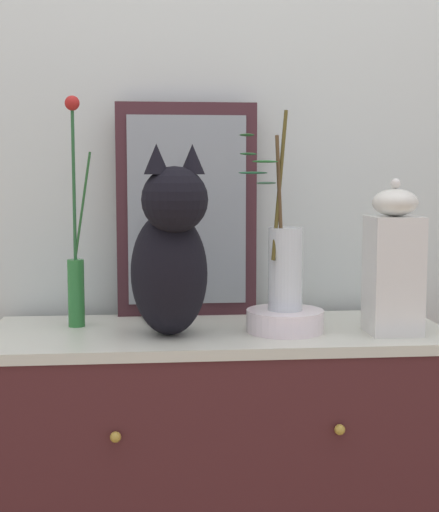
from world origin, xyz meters
name	(u,v)px	position (x,y,z in m)	size (l,w,h in m)	color
wall_back	(210,142)	(0.00, 0.29, 1.30)	(4.40, 0.08, 2.60)	silver
sideboard	(220,493)	(0.00, 0.00, 0.42)	(1.11, 0.45, 0.83)	#492022
mirror_leaning	(187,210)	(-0.07, 0.19, 1.12)	(0.37, 0.03, 0.56)	#412127
cat_sitting	(170,253)	(-0.12, -0.06, 1.03)	(0.22, 0.40, 0.44)	black
vase_slim_green	(76,260)	(-0.35, 0.07, 1.00)	(0.06, 0.04, 0.57)	#2A7333
bowl_porcelain	(285,321)	(0.15, -0.04, 0.86)	(0.19, 0.19, 0.05)	white
vase_glass_clear	(284,261)	(0.15, -0.04, 1.01)	(0.16, 0.14, 0.48)	silver
jar_lidded_porcelain	(394,264)	(0.41, -0.08, 1.00)	(0.12, 0.12, 0.37)	silver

